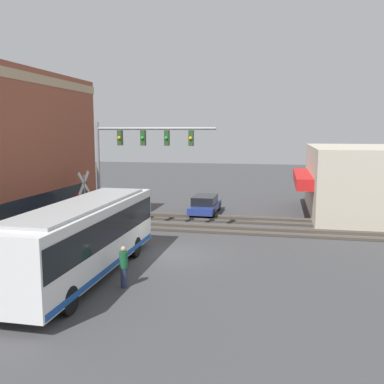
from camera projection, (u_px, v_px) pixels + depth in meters
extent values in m
plane|color=#424244|center=(172.00, 254.00, 21.66)|extent=(120.00, 120.00, 0.00)
cube|color=tan|center=(6.00, 73.00, 20.29)|extent=(18.92, 0.36, 0.50)
cube|color=black|center=(16.00, 222.00, 21.30)|extent=(15.72, 0.12, 2.20)
cube|color=beige|center=(361.00, 181.00, 31.73)|extent=(12.74, 7.35, 5.05)
cube|color=red|center=(303.00, 178.00, 32.57)|extent=(8.92, 1.20, 0.80)
cube|color=white|center=(84.00, 237.00, 18.09)|extent=(10.85, 2.55, 2.68)
cube|color=black|center=(83.00, 227.00, 18.03)|extent=(10.63, 2.59, 1.13)
cube|color=#194CA5|center=(85.00, 263.00, 18.25)|extent=(10.63, 2.58, 0.24)
cube|color=#A5A8AA|center=(83.00, 204.00, 17.89)|extent=(9.22, 2.17, 0.12)
cylinder|color=black|center=(114.00, 246.00, 21.39)|extent=(1.00, 2.57, 1.00)
cylinder|color=black|center=(38.00, 298.00, 14.76)|extent=(1.00, 2.57, 1.00)
cylinder|color=gray|center=(99.00, 177.00, 26.20)|extent=(0.20, 0.20, 6.73)
cylinder|color=gray|center=(155.00, 129.00, 25.05)|extent=(0.16, 7.25, 0.16)
cube|color=#284723|center=(120.00, 138.00, 25.57)|extent=(0.30, 0.27, 0.90)
sphere|color=yellow|center=(119.00, 138.00, 25.41)|extent=(0.20, 0.20, 0.20)
cube|color=#284723|center=(143.00, 138.00, 25.27)|extent=(0.30, 0.27, 0.90)
sphere|color=green|center=(142.00, 138.00, 25.11)|extent=(0.20, 0.20, 0.20)
cube|color=#284723|center=(167.00, 138.00, 24.98)|extent=(0.30, 0.27, 0.90)
sphere|color=green|center=(166.00, 138.00, 24.82)|extent=(0.20, 0.20, 0.20)
cube|color=#284723|center=(191.00, 138.00, 24.69)|extent=(0.30, 0.27, 0.90)
sphere|color=yellow|center=(191.00, 138.00, 24.53)|extent=(0.20, 0.20, 0.20)
cylinder|color=gray|center=(85.00, 205.00, 25.73)|extent=(0.14, 0.14, 3.60)
cube|color=white|center=(84.00, 183.00, 25.54)|extent=(1.41, 0.06, 1.41)
cube|color=white|center=(84.00, 183.00, 25.54)|extent=(1.41, 0.06, 1.41)
cylinder|color=#38383A|center=(84.00, 196.00, 25.66)|extent=(0.08, 0.90, 0.08)
sphere|color=red|center=(91.00, 197.00, 25.52)|extent=(0.28, 0.28, 0.28)
sphere|color=red|center=(77.00, 196.00, 25.70)|extent=(0.28, 0.28, 0.28)
cube|color=#332D28|center=(195.00, 228.00, 27.47)|extent=(2.60, 60.00, 0.03)
cube|color=#6B6056|center=(193.00, 229.00, 26.77)|extent=(0.07, 60.00, 0.15)
cube|color=#6B6056|center=(197.00, 225.00, 28.16)|extent=(0.07, 60.00, 0.15)
cube|color=#332D28|center=(204.00, 218.00, 30.57)|extent=(2.60, 60.00, 0.03)
cube|color=#6B6056|center=(202.00, 219.00, 29.87)|extent=(0.07, 60.00, 0.15)
cube|color=#6B6056|center=(205.00, 215.00, 31.26)|extent=(0.07, 60.00, 0.15)
cube|color=navy|center=(205.00, 207.00, 32.26)|extent=(4.79, 1.80, 0.51)
cube|color=black|center=(205.00, 200.00, 31.95)|extent=(2.63, 1.62, 0.63)
cylinder|color=black|center=(209.00, 206.00, 33.73)|extent=(0.64, 1.82, 0.64)
cylinder|color=black|center=(202.00, 213.00, 30.85)|extent=(0.64, 1.82, 0.64)
cylinder|color=#2D3351|center=(124.00, 277.00, 17.09)|extent=(0.28, 0.28, 0.80)
cylinder|color=#195933|center=(124.00, 260.00, 16.98)|extent=(0.34, 0.34, 0.66)
sphere|color=tan|center=(123.00, 249.00, 16.92)|extent=(0.22, 0.22, 0.22)
cylinder|color=#2D3351|center=(111.00, 229.00, 25.35)|extent=(0.28, 0.28, 0.86)
cylinder|color=#262D4C|center=(111.00, 216.00, 25.24)|extent=(0.34, 0.34, 0.71)
sphere|color=tan|center=(111.00, 208.00, 25.17)|extent=(0.23, 0.23, 0.23)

